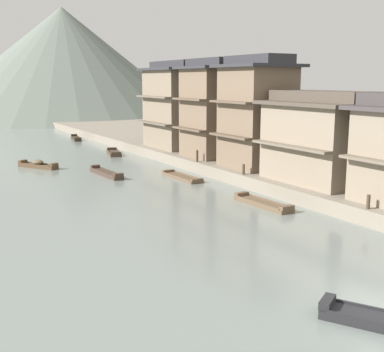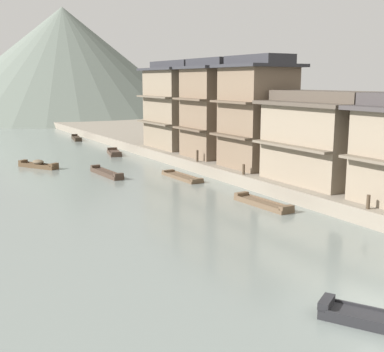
{
  "view_description": "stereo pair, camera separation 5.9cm",
  "coord_description": "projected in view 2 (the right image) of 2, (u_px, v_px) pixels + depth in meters",
  "views": [
    {
      "loc": [
        -13.64,
        -10.57,
        7.78
      ],
      "look_at": [
        2.29,
        17.11,
        1.56
      ],
      "focal_mm": 46.26,
      "sensor_mm": 36.0,
      "label": 1
    },
    {
      "loc": [
        -13.59,
        -10.6,
        7.78
      ],
      "look_at": [
        2.29,
        17.11,
        1.56
      ],
      "focal_mm": 46.26,
      "sensor_mm": 36.0,
      "label": 2
    }
  ],
  "objects": [
    {
      "name": "mooring_post_dock_mid",
      "position": [
        244.0,
        169.0,
        36.41
      ],
      "size": [
        0.2,
        0.2,
        0.76
      ],
      "primitive_type": "cylinder",
      "color": "#473828",
      "rests_on": "riverbank_right"
    },
    {
      "name": "house_waterfront_far",
      "position": [
        180.0,
        105.0,
        50.79
      ],
      "size": [
        6.58,
        7.5,
        8.74
      ],
      "color": "#7F705B",
      "rests_on": "riverbank_right"
    },
    {
      "name": "hill_far_west",
      "position": [
        64.0,
        63.0,
        105.86
      ],
      "size": [
        57.17,
        57.17,
        22.89
      ],
      "primitive_type": "cone",
      "color": "slate",
      "rests_on": "ground"
    },
    {
      "name": "house_waterfront_tall",
      "position": [
        257.0,
        113.0,
        38.92
      ],
      "size": [
        5.57,
        5.76,
        8.74
      ],
      "color": "#75604C",
      "rests_on": "riverbank_right"
    },
    {
      "name": "boat_midriver_upstream",
      "position": [
        38.0,
        165.0,
        44.49
      ],
      "size": [
        2.92,
        3.99,
        0.74
      ],
      "color": "brown",
      "rests_on": "ground"
    },
    {
      "name": "boat_moored_third",
      "position": [
        107.0,
        173.0,
        40.93
      ],
      "size": [
        1.15,
        5.09,
        0.54
      ],
      "color": "#423328",
      "rests_on": "ground"
    },
    {
      "name": "house_waterfront_second",
      "position": [
        322.0,
        138.0,
        33.51
      ],
      "size": [
        6.3,
        7.93,
        6.14
      ],
      "color": "gray",
      "rests_on": "riverbank_right"
    },
    {
      "name": "boat_moored_nearest",
      "position": [
        263.0,
        204.0,
        31.0
      ],
      "size": [
        1.32,
        4.66,
        0.47
      ],
      "color": "brown",
      "rests_on": "ground"
    },
    {
      "name": "riverbank_right",
      "position": [
        247.0,
        153.0,
        50.5
      ],
      "size": [
        18.0,
        110.0,
        0.92
      ],
      "primitive_type": "cube",
      "color": "gray",
      "rests_on": "ground"
    },
    {
      "name": "house_waterfront_narrow",
      "position": [
        214.0,
        109.0,
        44.46
      ],
      "size": [
        5.8,
        5.74,
        8.74
      ],
      "color": "#75604C",
      "rests_on": "riverbank_right"
    },
    {
      "name": "boat_moored_second",
      "position": [
        77.0,
        138.0,
        65.46
      ],
      "size": [
        1.67,
        4.73,
        0.52
      ],
      "color": "#33281E",
      "rests_on": "ground"
    },
    {
      "name": "boat_moored_far",
      "position": [
        114.0,
        153.0,
        52.39
      ],
      "size": [
        2.02,
        4.02,
        0.52
      ],
      "color": "#423328",
      "rests_on": "ground"
    },
    {
      "name": "ground_plane",
      "position": [
        380.0,
        308.0,
        17.15
      ],
      "size": [
        400.0,
        400.0,
        0.0
      ],
      "primitive_type": "plane",
      "color": "gray"
    },
    {
      "name": "mooring_post_dock_far",
      "position": [
        197.0,
        156.0,
        42.13
      ],
      "size": [
        0.2,
        0.2,
        0.98
      ],
      "primitive_type": "cylinder",
      "color": "#473828",
      "rests_on": "riverbank_right"
    },
    {
      "name": "boat_midriver_drifting",
      "position": [
        182.0,
        177.0,
        39.66
      ],
      "size": [
        1.32,
        4.85,
        0.36
      ],
      "color": "brown",
      "rests_on": "ground"
    },
    {
      "name": "mooring_post_dock_near",
      "position": [
        368.0,
        202.0,
        26.63
      ],
      "size": [
        0.2,
        0.2,
        0.78
      ],
      "primitive_type": "cylinder",
      "color": "#473828",
      "rests_on": "riverbank_right"
    }
  ]
}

